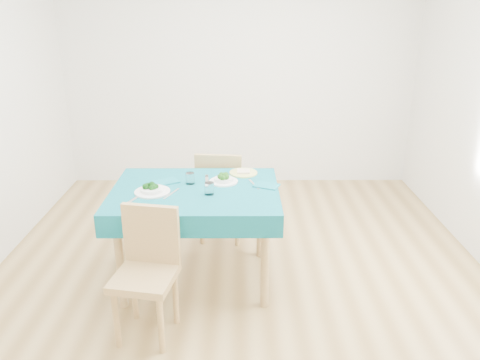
{
  "coord_description": "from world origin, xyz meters",
  "views": [
    {
      "loc": [
        -0.01,
        -3.12,
        2.03
      ],
      "look_at": [
        0.0,
        0.0,
        0.85
      ],
      "focal_mm": 35.0,
      "sensor_mm": 36.0,
      "label": 1
    }
  ],
  "objects_px": {
    "table": "(197,235)",
    "bowl_near": "(152,187)",
    "chair_far": "(221,186)",
    "bowl_far": "(224,178)",
    "side_plate": "(243,173)",
    "chair_near": "(144,273)"
  },
  "relations": [
    {
      "from": "table",
      "to": "bowl_near",
      "type": "bearing_deg",
      "value": -167.79
    },
    {
      "from": "chair_far",
      "to": "bowl_far",
      "type": "relative_size",
      "value": 4.54
    },
    {
      "from": "bowl_far",
      "to": "side_plate",
      "type": "distance_m",
      "value": 0.25
    },
    {
      "from": "table",
      "to": "bowl_near",
      "type": "relative_size",
      "value": 4.74
    },
    {
      "from": "chair_far",
      "to": "bowl_near",
      "type": "xyz_separation_m",
      "value": [
        -0.47,
        -0.78,
        0.3
      ]
    },
    {
      "from": "chair_near",
      "to": "table",
      "type": "bearing_deg",
      "value": 78.31
    },
    {
      "from": "chair_near",
      "to": "side_plate",
      "type": "relative_size",
      "value": 4.13
    },
    {
      "from": "bowl_far",
      "to": "bowl_near",
      "type": "bearing_deg",
      "value": -157.89
    },
    {
      "from": "table",
      "to": "chair_far",
      "type": "xyz_separation_m",
      "value": [
        0.17,
        0.72,
        0.12
      ]
    },
    {
      "from": "bowl_near",
      "to": "chair_near",
      "type": "bearing_deg",
      "value": -87.04
    },
    {
      "from": "table",
      "to": "chair_far",
      "type": "height_order",
      "value": "chair_far"
    },
    {
      "from": "table",
      "to": "side_plate",
      "type": "relative_size",
      "value": 5.42
    },
    {
      "from": "bowl_near",
      "to": "side_plate",
      "type": "distance_m",
      "value": 0.77
    },
    {
      "from": "bowl_far",
      "to": "side_plate",
      "type": "bearing_deg",
      "value": 52.1
    },
    {
      "from": "chair_near",
      "to": "side_plate",
      "type": "height_order",
      "value": "chair_near"
    },
    {
      "from": "chair_near",
      "to": "bowl_far",
      "type": "bearing_deg",
      "value": 69.87
    },
    {
      "from": "side_plate",
      "to": "bowl_far",
      "type": "bearing_deg",
      "value": -127.9
    },
    {
      "from": "bowl_far",
      "to": "chair_near",
      "type": "bearing_deg",
      "value": -120.6
    },
    {
      "from": "chair_near",
      "to": "bowl_far",
      "type": "height_order",
      "value": "chair_near"
    },
    {
      "from": "table",
      "to": "side_plate",
      "type": "distance_m",
      "value": 0.62
    },
    {
      "from": "chair_near",
      "to": "chair_far",
      "type": "relative_size",
      "value": 0.93
    },
    {
      "from": "chair_far",
      "to": "side_plate",
      "type": "height_order",
      "value": "chair_far"
    }
  ]
}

